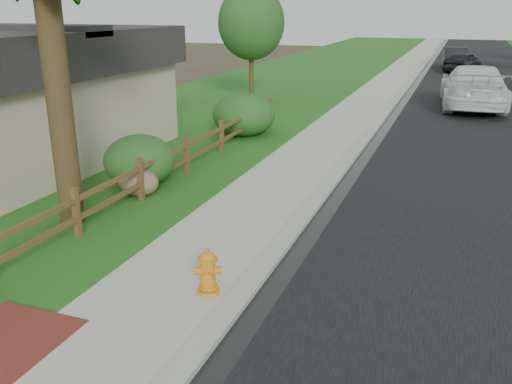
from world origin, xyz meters
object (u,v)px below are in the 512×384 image
at_px(white_suv, 473,86).
at_px(ranch_fence, 165,165).
at_px(dark_car_mid, 463,62).
at_px(fire_hydrant, 208,272).

bearing_deg(white_suv, ranch_fence, 60.23).
height_order(ranch_fence, dark_car_mid, dark_car_mid).
xyz_separation_m(ranch_fence, dark_car_mid, (6.94, 30.67, 0.13)).
xyz_separation_m(white_suv, dark_car_mid, (-0.60, 15.30, -0.26)).
height_order(fire_hydrant, white_suv, white_suv).
height_order(ranch_fence, fire_hydrant, ranch_fence).
distance_m(white_suv, dark_car_mid, 15.31).
xyz_separation_m(fire_hydrant, white_suv, (4.04, 20.18, 0.54)).
relative_size(fire_hydrant, dark_car_mid, 0.18).
distance_m(fire_hydrant, dark_car_mid, 35.65).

